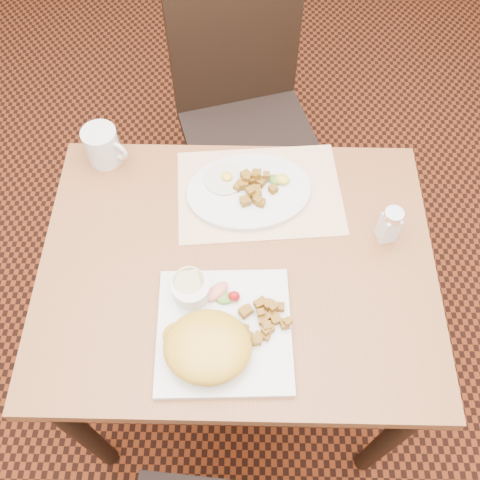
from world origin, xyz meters
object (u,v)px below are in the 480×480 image
object	(u,v)px
plate_square	(224,331)
table	(237,284)
salt_shaker	(390,225)
chair_far	(244,107)
coffee_mug	(103,146)
plate_oval	(249,191)

from	to	relation	value
plate_square	table	bearing A→B (deg)	82.00
salt_shaker	chair_far	bearing A→B (deg)	118.20
plate_square	chair_far	bearing A→B (deg)	88.00
plate_square	coffee_mug	size ratio (longest dim) A/B	2.47
plate_square	plate_oval	xyz separation A→B (m)	(0.05, 0.36, 0.00)
plate_oval	table	bearing A→B (deg)	-97.15
table	plate_oval	size ratio (longest dim) A/B	2.96
plate_square	coffee_mug	bearing A→B (deg)	124.23
plate_oval	chair_far	bearing A→B (deg)	91.97
plate_oval	coffee_mug	xyz separation A→B (m)	(-0.37, 0.11, 0.04)
table	salt_shaker	xyz separation A→B (m)	(0.34, 0.08, 0.16)
table	plate_oval	distance (m)	0.23
chair_far	table	bearing A→B (deg)	72.77
plate_square	salt_shaker	xyz separation A→B (m)	(0.37, 0.25, 0.04)
table	plate_oval	world-z (taller)	plate_oval
chair_far	salt_shaker	size ratio (longest dim) A/B	9.70
plate_oval	salt_shaker	size ratio (longest dim) A/B	3.05
plate_oval	salt_shaker	bearing A→B (deg)	-20.17
table	chair_far	size ratio (longest dim) A/B	0.93
chair_far	coffee_mug	bearing A→B (deg)	32.63
coffee_mug	table	bearing A→B (deg)	-41.24
plate_square	salt_shaker	distance (m)	0.44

